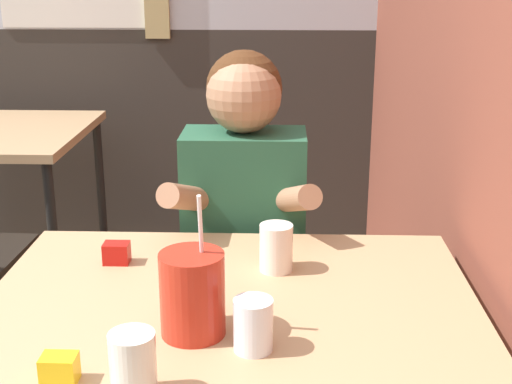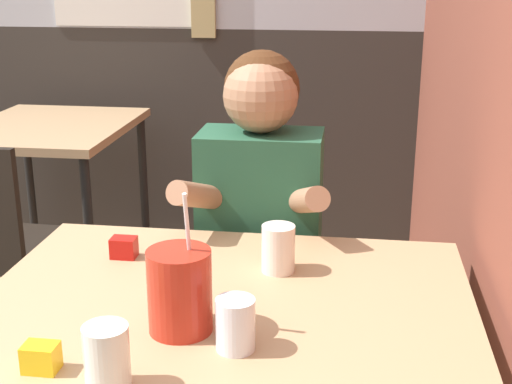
{
  "view_description": "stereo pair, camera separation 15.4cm",
  "coord_description": "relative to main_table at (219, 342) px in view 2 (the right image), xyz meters",
  "views": [
    {
      "loc": [
        0.78,
        -1.02,
        1.41
      ],
      "look_at": [
        0.73,
        0.45,
        0.94
      ],
      "focal_mm": 50.0,
      "sensor_mm": 36.0,
      "label": 1
    },
    {
      "loc": [
        0.93,
        -1.0,
        1.41
      ],
      "look_at": [
        0.73,
        0.45,
        0.94
      ],
      "focal_mm": 50.0,
      "sensor_mm": 36.0,
      "label": 2
    }
  ],
  "objects": [
    {
      "name": "glass_far_side",
      "position": [
        0.09,
        0.24,
        0.11
      ],
      "size": [
        0.08,
        0.08,
        0.11
      ],
      "color": "silver",
      "rests_on": "main_table"
    },
    {
      "name": "person_seated",
      "position": [
        0.0,
        0.62,
        -0.05
      ],
      "size": [
        0.42,
        0.41,
        1.19
      ],
      "color": "#235138",
      "rests_on": "ground_plane"
    },
    {
      "name": "condiment_ketchup",
      "position": [
        -0.28,
        0.26,
        0.08
      ],
      "size": [
        0.06,
        0.04,
        0.05
      ],
      "color": "#B7140F",
      "rests_on": "main_table"
    },
    {
      "name": "main_table",
      "position": [
        0.0,
        0.0,
        0.0
      ],
      "size": [
        1.04,
        0.94,
        0.74
      ],
      "color": "tan",
      "rests_on": "ground_plane"
    },
    {
      "name": "glass_near_pitcher",
      "position": [
        0.06,
        -0.12,
        0.11
      ],
      "size": [
        0.07,
        0.07,
        0.1
      ],
      "color": "silver",
      "rests_on": "main_table"
    },
    {
      "name": "glass_center",
      "position": [
        -0.13,
        -0.28,
        0.12
      ],
      "size": [
        0.08,
        0.08,
        0.11
      ],
      "color": "silver",
      "rests_on": "main_table"
    },
    {
      "name": "condiment_mustard",
      "position": [
        -0.27,
        -0.24,
        0.08
      ],
      "size": [
        0.06,
        0.04,
        0.05
      ],
      "color": "yellow",
      "rests_on": "main_table"
    },
    {
      "name": "background_table",
      "position": [
        -1.08,
        1.66,
        -0.02
      ],
      "size": [
        0.68,
        0.84,
        0.74
      ],
      "color": "tan",
      "rests_on": "ground_plane"
    },
    {
      "name": "cocktail_pitcher",
      "position": [
        -0.06,
        -0.07,
        0.14
      ],
      "size": [
        0.12,
        0.12,
        0.28
      ],
      "color": "#B22819",
      "rests_on": "main_table"
    }
  ]
}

